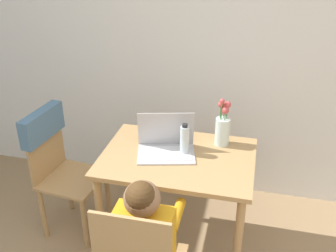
# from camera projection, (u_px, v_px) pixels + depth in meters

# --- Properties ---
(wall_back) EXTENTS (6.40, 0.05, 2.50)m
(wall_back) POSITION_uv_depth(u_px,v_px,m) (201.00, 43.00, 2.93)
(wall_back) COLOR white
(wall_back) RESTS_ON ground_plane
(dining_table) EXTENTS (0.96, 0.69, 0.74)m
(dining_table) POSITION_uv_depth(u_px,v_px,m) (177.00, 171.00, 2.53)
(dining_table) COLOR tan
(dining_table) RESTS_ON ground_plane
(chair_spare) EXTENTS (0.47, 0.44, 0.93)m
(chair_spare) POSITION_uv_depth(u_px,v_px,m) (55.00, 153.00, 2.73)
(chair_spare) COLOR tan
(chair_spare) RESTS_ON ground_plane
(person_seated) EXTENTS (0.31, 0.42, 0.98)m
(person_seated) POSITION_uv_depth(u_px,v_px,m) (147.00, 232.00, 2.04)
(person_seated) COLOR orange
(person_seated) RESTS_ON ground_plane
(laptop) EXTENTS (0.41, 0.33, 0.25)m
(laptop) POSITION_uv_depth(u_px,v_px,m) (166.00, 143.00, 2.50)
(laptop) COLOR #B2B2B7
(laptop) RESTS_ON dining_table
(flower_vase) EXTENTS (0.10, 0.10, 0.33)m
(flower_vase) POSITION_uv_depth(u_px,v_px,m) (223.00, 127.00, 2.55)
(flower_vase) COLOR silver
(flower_vase) RESTS_ON dining_table
(water_bottle) EXTENTS (0.06, 0.06, 0.21)m
(water_bottle) POSITION_uv_depth(u_px,v_px,m) (185.00, 140.00, 2.46)
(water_bottle) COLOR silver
(water_bottle) RESTS_ON dining_table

